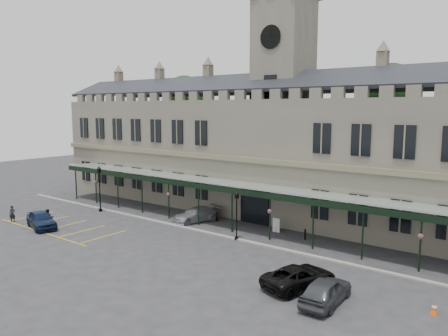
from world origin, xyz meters
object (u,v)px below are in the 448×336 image
Objects in this scene: lamp_post_mid at (237,211)px; car_right_a at (326,290)px; lamp_post_left at (100,185)px; station_building at (282,153)px; traffic_cone at (434,309)px; car_taxi at (196,214)px; sign_board at (276,225)px; clock_tower at (283,89)px; person_b at (48,217)px; car_left_a at (41,219)px; car_van at (299,277)px; person_a at (12,214)px.

car_right_a is at bearing -31.07° from lamp_post_mid.
lamp_post_left is 1.17× the size of lamp_post_mid.
station_building is at bearing 34.42° from lamp_post_left.
traffic_cone is 0.14× the size of car_right_a.
station_building is at bearing 74.52° from car_taxi.
sign_board is at bearing 150.35° from traffic_cone.
lamp_post_mid reaches higher than car_taxi.
clock_tower is (0.00, 0.09, 6.64)m from station_building.
traffic_cone is 24.31m from car_taxi.
station_building is 6.64m from clock_tower.
lamp_post_left is at bearing -117.49° from person_b.
lamp_post_left reaches higher than car_left_a.
car_right_a is at bearing -53.12° from clock_tower.
clock_tower is 14.41m from sign_board.
lamp_post_left is 7.88m from car_left_a.
car_right_a is at bearing 172.41° from car_van.
car_taxi reaches higher than car_van.
lamp_post_mid reaches higher than traffic_cone.
clock_tower is at bearing -23.07° from car_left_a.
lamp_post_mid is 7.47m from car_taxi.
car_van is (25.72, 2.40, -0.11)m from car_left_a.
sign_board is 0.25× the size of car_van.
person_b is (0.96, -6.77, -2.13)m from lamp_post_left.
lamp_post_left reaches higher than traffic_cone.
lamp_post_mid is 17.23m from traffic_cone.
car_left_a reaches higher than car_right_a.
clock_tower reaches higher than car_taxi.
car_left_a is at bearing -128.97° from station_building.
car_van is at bearing -56.42° from station_building.
car_van is at bearing -32.38° from lamp_post_mid.
person_a is (-3.08, -8.12, -2.13)m from lamp_post_left.
station_building is 24.06m from person_b.
person_a reaches higher than person_b.
lamp_post_left is (-16.12, -11.13, -10.15)m from clock_tower.
car_taxi is 18.11m from person_a.
lamp_post_mid is (17.90, 0.57, -0.42)m from lamp_post_left.
traffic_cone is at bearing -6.41° from lamp_post_left.
person_a is (-19.20, -19.17, -5.64)m from station_building.
station_building is at bearing -90.00° from clock_tower.
traffic_cone is 0.39× the size of person_b.
car_left_a is at bearing -116.55° from car_taxi.
person_b reaches higher than car_left_a.
lamp_post_mid is 4.79m from sign_board.
sign_board is at bearing -50.75° from car_right_a.
car_left_a is (-16.78, -8.06, -1.72)m from lamp_post_mid.
car_taxi is at bearing 163.31° from traffic_cone.
car_taxi is at bearing -29.98° from car_right_a.
station_building reaches higher than traffic_cone.
lamp_post_mid is at bearing -33.69° from car_right_a.
traffic_cone is at bearing -158.87° from car_right_a.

